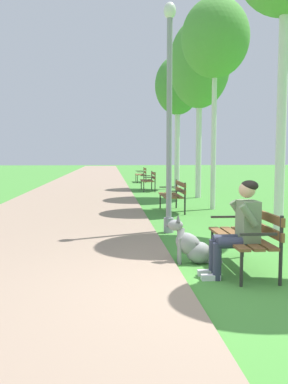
{
  "coord_description": "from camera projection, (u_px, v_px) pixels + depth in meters",
  "views": [
    {
      "loc": [
        -1.29,
        -4.4,
        1.56
      ],
      "look_at": [
        -0.67,
        2.89,
        0.9
      ],
      "focal_mm": 37.91,
      "sensor_mm": 36.0,
      "label": 1
    }
  ],
  "objects": [
    {
      "name": "park_bench_far",
      "position": [
        149.0,
        179.0,
        17.83
      ],
      "size": [
        0.55,
        1.5,
        0.85
      ],
      "color": "brown",
      "rests_on": "ground"
    },
    {
      "name": "birch_tree_third",
      "position": [
        215.0,
        39.0,
        11.37
      ],
      "size": [
        1.91,
        1.94,
        5.95
      ],
      "color": "silver",
      "rests_on": "ground"
    },
    {
      "name": "lamp_post_near",
      "position": [
        169.0,
        116.0,
        8.03
      ],
      "size": [
        0.24,
        0.24,
        4.52
      ],
      "color": "gray",
      "rests_on": "ground"
    },
    {
      "name": "person_seated_on_near_bench",
      "position": [
        240.0,
        225.0,
        5.16
      ],
      "size": [
        0.74,
        0.49,
        1.25
      ],
      "color": "#33384C",
      "rests_on": "ground"
    },
    {
      "name": "park_bench_near",
      "position": [
        247.0,
        233.0,
        5.5
      ],
      "size": [
        0.55,
        1.5,
        0.85
      ],
      "color": "brown",
      "rests_on": "ground"
    },
    {
      "name": "park_bench_furthest",
      "position": [
        142.0,
        173.0,
        23.55
      ],
      "size": [
        0.55,
        1.5,
        0.85
      ],
      "color": "brown",
      "rests_on": "ground"
    },
    {
      "name": "park_bench_mid",
      "position": [
        174.0,
        193.0,
        11.28
      ],
      "size": [
        0.55,
        1.5,
        0.85
      ],
      "color": "brown",
      "rests_on": "ground"
    },
    {
      "name": "birch_tree_fifth",
      "position": [
        178.0,
        87.0,
        18.62
      ],
      "size": [
        2.09,
        2.09,
        6.11
      ],
      "color": "silver",
      "rests_on": "ground"
    },
    {
      "name": "birch_tree_fourth",
      "position": [
        200.0,
        64.0,
        14.57
      ],
      "size": [
        2.19,
        2.35,
        6.44
      ],
      "color": "silver",
      "rests_on": "ground"
    },
    {
      "name": "ground_plane",
      "position": [
        224.0,
        293.0,
        4.62
      ],
      "size": [
        120.0,
        120.0,
        0.0
      ],
      "primitive_type": "plane",
      "color": "#478E38"
    },
    {
      "name": "paved_path",
      "position": [
        92.0,
        177.0,
        28.21
      ],
      "size": [
        4.33,
        60.0,
        0.04
      ],
      "primitive_type": "cube",
      "color": "gray",
      "rests_on": "ground"
    },
    {
      "name": "dog_grey",
      "position": [
        192.0,
        246.0,
        5.86
      ],
      "size": [
        0.83,
        0.33,
        0.71
      ],
      "color": "gray",
      "rests_on": "ground"
    }
  ]
}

